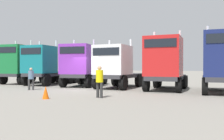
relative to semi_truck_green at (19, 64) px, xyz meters
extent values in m
plane|color=gray|center=(9.26, -2.43, -1.99)|extent=(200.00, 200.00, 0.00)
cube|color=#333338|center=(-0.19, 1.19, -1.06)|extent=(3.08, 6.10, 0.30)
cube|color=#197238|center=(0.09, -0.58, 0.48)|extent=(2.72, 2.59, 2.78)
cube|color=black|center=(0.27, -1.71, 1.35)|extent=(2.08, 0.36, 0.55)
cylinder|color=silver|center=(0.83, 0.82, 0.78)|extent=(0.21, 0.21, 3.38)
cylinder|color=silver|center=(-1.04, 0.53, 0.78)|extent=(0.21, 0.21, 3.38)
cylinder|color=#333338|center=(-0.38, 2.45, -0.85)|extent=(1.26, 1.26, 0.12)
cylinder|color=black|center=(1.24, -0.83, -1.47)|extent=(0.51, 1.07, 1.03)
cylinder|color=black|center=(-0.93, -1.17, -1.47)|extent=(0.51, 1.07, 1.03)
cylinder|color=black|center=(0.70, 2.65, -1.47)|extent=(0.51, 1.07, 1.03)
cylinder|color=black|center=(-1.48, 2.31, -1.47)|extent=(0.51, 1.07, 1.03)
cylinder|color=black|center=(0.53, 3.74, -1.47)|extent=(0.51, 1.07, 1.03)
cylinder|color=black|center=(-1.65, 3.40, -1.47)|extent=(0.51, 1.07, 1.03)
cube|color=#333338|center=(3.34, 1.10, -0.98)|extent=(2.89, 6.53, 0.30)
cube|color=#14727A|center=(3.56, -0.89, 0.40)|extent=(2.64, 2.58, 2.48)
cube|color=black|center=(3.69, -2.06, 1.12)|extent=(2.09, 0.27, 0.55)
cylinder|color=silver|center=(4.36, 0.52, 0.70)|extent=(0.20, 0.20, 3.08)
cylinder|color=silver|center=(2.47, 0.31, 0.70)|extent=(0.20, 0.20, 3.08)
cylinder|color=#333338|center=(3.18, 2.48, -0.77)|extent=(1.22, 1.22, 0.12)
cylinder|color=black|center=(4.70, -1.22, -1.44)|extent=(0.47, 1.14, 1.10)
cylinder|color=black|center=(2.52, -1.47, -1.44)|extent=(0.47, 1.14, 1.10)
cylinder|color=black|center=(4.25, 2.78, -1.44)|extent=(0.47, 1.14, 1.10)
cylinder|color=black|center=(2.07, 2.53, -1.44)|extent=(0.47, 1.14, 1.10)
cylinder|color=black|center=(4.13, 3.87, -1.44)|extent=(0.47, 1.14, 1.10)
cylinder|color=black|center=(1.95, 3.63, -1.44)|extent=(0.47, 1.14, 1.10)
cube|color=#333338|center=(7.18, 1.24, -1.01)|extent=(3.57, 6.61, 0.30)
cube|color=purple|center=(7.60, -0.56, 0.37)|extent=(2.92, 3.05, 2.46)
cube|color=black|center=(7.90, -1.83, 1.08)|extent=(2.05, 0.52, 0.55)
cylinder|color=silver|center=(8.20, 1.06, 0.67)|extent=(0.22, 0.22, 3.06)
cylinder|color=silver|center=(6.35, 0.62, 0.67)|extent=(0.22, 0.22, 3.06)
cylinder|color=#333338|center=(6.87, 2.58, -0.80)|extent=(1.32, 1.32, 0.12)
cylinder|color=black|center=(8.81, -0.88, -1.45)|extent=(0.59, 1.13, 1.07)
cylinder|color=black|center=(6.66, -1.38, -1.45)|extent=(0.59, 1.13, 1.07)
cylinder|color=black|center=(7.90, 2.99, -1.45)|extent=(0.59, 1.13, 1.07)
cylinder|color=black|center=(5.76, 2.48, -1.45)|extent=(0.59, 1.13, 1.07)
cylinder|color=black|center=(7.65, 4.06, -1.45)|extent=(0.59, 1.13, 1.07)
cylinder|color=black|center=(5.51, 3.56, -1.45)|extent=(0.59, 1.13, 1.07)
cube|color=#333338|center=(11.01, 0.76, -1.00)|extent=(2.47, 5.97, 0.30)
cube|color=white|center=(11.09, -0.90, 0.26)|extent=(2.52, 2.66, 2.22)
cube|color=black|center=(11.15, -2.19, 0.85)|extent=(2.10, 0.14, 0.55)
cylinder|color=silver|center=(11.97, 0.57, 0.56)|extent=(0.19, 0.19, 2.82)
cylinder|color=silver|center=(10.07, 0.48, 0.56)|extent=(0.19, 0.19, 2.82)
cylinder|color=#333338|center=(10.95, 2.05, -0.79)|extent=(1.15, 1.15, 0.12)
cylinder|color=black|center=(12.22, -1.42, -1.45)|extent=(0.40, 1.10, 1.09)
cylinder|color=black|center=(10.02, -1.53, -1.45)|extent=(0.40, 1.10, 1.09)
cylinder|color=black|center=(12.05, 2.14, -1.45)|extent=(0.40, 1.10, 1.09)
cylinder|color=black|center=(9.85, 2.04, -1.45)|extent=(0.40, 1.10, 1.09)
cylinder|color=black|center=(12.00, 3.24, -1.45)|extent=(0.40, 1.10, 1.09)
cylinder|color=black|center=(9.80, 3.14, -1.45)|extent=(0.40, 1.10, 1.09)
cube|color=#333338|center=(14.92, 0.66, -1.07)|extent=(2.65, 5.82, 0.30)
cube|color=red|center=(15.05, -0.92, 0.45)|extent=(2.59, 2.68, 2.72)
cube|color=black|center=(15.15, -2.18, 1.28)|extent=(2.10, 0.21, 0.55)
cylinder|color=silver|center=(15.88, 0.55, 0.75)|extent=(0.19, 0.19, 3.32)
cylinder|color=silver|center=(13.99, 0.40, 0.75)|extent=(0.19, 0.19, 3.32)
cylinder|color=#333338|center=(14.82, 1.90, -0.86)|extent=(1.19, 1.19, 0.12)
cylinder|color=black|center=(16.19, -1.38, -1.48)|extent=(0.43, 1.05, 1.02)
cylinder|color=black|center=(14.00, -1.56, -1.48)|extent=(0.43, 1.05, 1.02)
cylinder|color=black|center=(15.92, 1.97, -1.48)|extent=(0.43, 1.05, 1.02)
cylinder|color=black|center=(13.73, 1.79, -1.48)|extent=(0.43, 1.05, 1.02)
cylinder|color=black|center=(15.83, 3.07, -1.48)|extent=(0.43, 1.05, 1.02)
cylinder|color=black|center=(13.64, 2.89, -1.48)|extent=(0.43, 1.05, 1.02)
cube|color=#333338|center=(18.74, 0.43, -1.02)|extent=(2.79, 6.21, 0.30)
cube|color=navy|center=(18.92, -1.40, 0.50)|extent=(2.62, 2.57, 2.75)
cylinder|color=silver|center=(17.85, -0.18, 0.80)|extent=(0.20, 0.20, 3.35)
cylinder|color=#333338|center=(18.61, 1.75, -0.81)|extent=(1.20, 1.20, 0.12)
cylinder|color=black|center=(17.88, -1.98, -1.46)|extent=(0.45, 1.09, 1.07)
cylinder|color=black|center=(17.51, 1.73, -1.46)|extent=(0.45, 1.09, 1.07)
cylinder|color=black|center=(17.40, 2.82, -1.46)|extent=(0.45, 1.09, 1.07)
cylinder|color=#2F2F2F|center=(12.67, -5.94, -1.56)|extent=(0.20, 0.20, 0.86)
cylinder|color=#2F2F2F|center=(12.94, -6.01, -1.56)|extent=(0.20, 0.20, 0.86)
cylinder|color=yellow|center=(12.80, -5.97, -0.79)|extent=(0.49, 0.49, 0.68)
sphere|color=tan|center=(12.80, -5.97, -0.33)|extent=(0.23, 0.23, 0.23)
cylinder|color=#3A3A3A|center=(5.88, -4.39, -1.59)|extent=(0.23, 0.23, 0.81)
cylinder|color=#3A3A3A|center=(6.05, -4.17, -1.59)|extent=(0.23, 0.23, 0.81)
cylinder|color=slate|center=(5.97, -4.28, -0.86)|extent=(0.56, 0.56, 0.64)
sphere|color=tan|center=(5.97, -4.28, -0.44)|extent=(0.22, 0.22, 0.22)
cone|color=#F2590C|center=(10.47, -7.68, -1.65)|extent=(0.36, 0.36, 0.69)
camera|label=1|loc=(19.45, -17.57, -0.29)|focal=38.77mm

